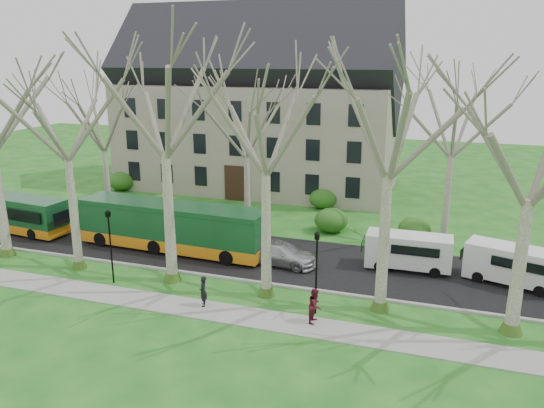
# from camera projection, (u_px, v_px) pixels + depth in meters

# --- Properties ---
(ground) EXTENTS (120.00, 120.00, 0.00)m
(ground) POSITION_uv_depth(u_px,v_px,m) (216.00, 289.00, 29.79)
(ground) COLOR #1F5C1A
(ground) RESTS_ON ground
(sidewalk) EXTENTS (70.00, 2.00, 0.06)m
(sidewalk) POSITION_uv_depth(u_px,v_px,m) (196.00, 308.00, 27.50)
(sidewalk) COLOR gray
(sidewalk) RESTS_ON ground
(road) EXTENTS (80.00, 8.00, 0.06)m
(road) POSITION_uv_depth(u_px,v_px,m) (250.00, 255.00, 34.81)
(road) COLOR black
(road) RESTS_ON ground
(curb) EXTENTS (80.00, 0.25, 0.14)m
(curb) POSITION_uv_depth(u_px,v_px,m) (226.00, 278.00, 31.14)
(curb) COLOR #A5A39E
(curb) RESTS_ON ground
(building) EXTENTS (26.50, 12.20, 16.00)m
(building) POSITION_uv_depth(u_px,v_px,m) (258.00, 105.00, 51.34)
(building) COLOR gray
(building) RESTS_ON ground
(tree_row_verge) EXTENTS (49.00, 7.00, 14.00)m
(tree_row_verge) POSITION_uv_depth(u_px,v_px,m) (214.00, 166.00, 28.16)
(tree_row_verge) COLOR gray
(tree_row_verge) RESTS_ON ground
(tree_row_far) EXTENTS (33.00, 7.00, 12.00)m
(tree_row_far) POSITION_uv_depth(u_px,v_px,m) (259.00, 150.00, 38.61)
(tree_row_far) COLOR gray
(tree_row_far) RESTS_ON ground
(lamp_row) EXTENTS (36.22, 0.22, 4.30)m
(lamp_row) POSITION_uv_depth(u_px,v_px,m) (207.00, 253.00, 28.18)
(lamp_row) COLOR black
(lamp_row) RESTS_ON ground
(hedges) EXTENTS (30.60, 8.60, 2.00)m
(hedges) POSITION_uv_depth(u_px,v_px,m) (233.00, 202.00, 43.72)
(hedges) COLOR #1F5E1B
(hedges) RESTS_ON ground
(bus_lead) EXTENTS (11.12, 3.41, 2.73)m
(bus_lead) POSITION_uv_depth(u_px,v_px,m) (5.00, 211.00, 39.71)
(bus_lead) COLOR #154B25
(bus_lead) RESTS_ON road
(bus_follow) EXTENTS (13.19, 3.32, 3.27)m
(bus_follow) POSITION_uv_depth(u_px,v_px,m) (172.00, 226.00, 35.38)
(bus_follow) COLOR #154B25
(bus_follow) RESTS_ON road
(sedan) EXTENTS (5.02, 2.54, 1.40)m
(sedan) POSITION_uv_depth(u_px,v_px,m) (280.00, 253.00, 33.14)
(sedan) COLOR #B1B1B6
(sedan) RESTS_ON road
(van_a) EXTENTS (5.08, 1.92, 2.20)m
(van_a) POSITION_uv_depth(u_px,v_px,m) (408.00, 252.00, 32.19)
(van_a) COLOR silver
(van_a) RESTS_ON road
(van_b) EXTENTS (5.42, 3.30, 2.23)m
(van_b) POSITION_uv_depth(u_px,v_px,m) (513.00, 266.00, 30.07)
(van_b) COLOR silver
(van_b) RESTS_ON road
(pedestrian_a) EXTENTS (0.60, 0.71, 1.64)m
(pedestrian_a) POSITION_uv_depth(u_px,v_px,m) (203.00, 291.00, 27.52)
(pedestrian_a) COLOR black
(pedestrian_a) RESTS_ON sidewalk
(pedestrian_b) EXTENTS (0.73, 0.90, 1.75)m
(pedestrian_b) POSITION_uv_depth(u_px,v_px,m) (315.00, 305.00, 25.85)
(pedestrian_b) COLOR #541322
(pedestrian_b) RESTS_ON sidewalk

